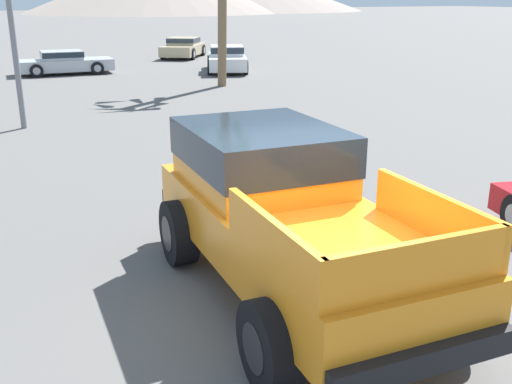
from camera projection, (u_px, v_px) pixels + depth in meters
name	position (u px, v px, depth m)	size (l,w,h in m)	color
ground_plane	(312.00, 308.00, 7.20)	(320.00, 320.00, 0.00)	#5B5956
orange_pickup_truck	(281.00, 204.00, 7.45)	(2.59, 5.32, 1.97)	orange
parked_car_silver	(64.00, 62.00, 28.43)	(4.49, 2.08, 1.09)	#B7BABF
parked_car_white	(227.00, 58.00, 29.43)	(3.25, 4.60, 1.25)	white
parked_car_tan	(183.00, 47.00, 36.09)	(3.95, 4.55, 1.18)	tan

